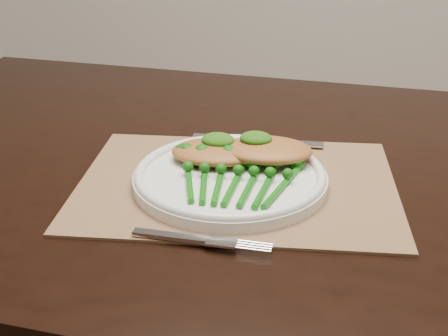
% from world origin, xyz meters
% --- Properties ---
extents(placemat, '(0.50, 0.39, 0.00)m').
position_xyz_m(placemat, '(-0.13, -0.11, 0.75)').
color(placemat, brown).
rests_on(placemat, dining_table).
extents(dinner_plate, '(0.28, 0.28, 0.03)m').
position_xyz_m(dinner_plate, '(-0.14, -0.11, 0.77)').
color(dinner_plate, white).
rests_on(dinner_plate, placemat).
extents(knife, '(0.22, 0.03, 0.01)m').
position_xyz_m(knife, '(-0.15, 0.05, 0.76)').
color(knife, silver).
rests_on(knife, placemat).
extents(fork, '(0.18, 0.02, 0.01)m').
position_xyz_m(fork, '(-0.13, -0.27, 0.76)').
color(fork, silver).
rests_on(fork, placemat).
extents(chicken_fillet_left, '(0.15, 0.11, 0.03)m').
position_xyz_m(chicken_fillet_left, '(-0.17, -0.07, 0.78)').
color(chicken_fillet_left, '#A96731').
rests_on(chicken_fillet_left, dinner_plate).
extents(chicken_fillet_right, '(0.14, 0.11, 0.03)m').
position_xyz_m(chicken_fillet_right, '(-0.10, -0.06, 0.79)').
color(chicken_fillet_right, '#A96731').
rests_on(chicken_fillet_right, dinner_plate).
extents(pesto_dollop_left, '(0.05, 0.04, 0.02)m').
position_xyz_m(pesto_dollop_left, '(-0.17, -0.06, 0.80)').
color(pesto_dollop_left, '#18480A').
rests_on(pesto_dollop_left, chicken_fillet_left).
extents(pesto_dollop_right, '(0.05, 0.04, 0.02)m').
position_xyz_m(pesto_dollop_right, '(-0.12, -0.05, 0.81)').
color(pesto_dollop_right, '#18480A').
rests_on(pesto_dollop_right, chicken_fillet_right).
extents(broccolini_bundle, '(0.16, 0.18, 0.04)m').
position_xyz_m(broccolini_bundle, '(-0.13, -0.15, 0.78)').
color(broccolini_bundle, '#0D5E0C').
rests_on(broccolini_bundle, dinner_plate).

